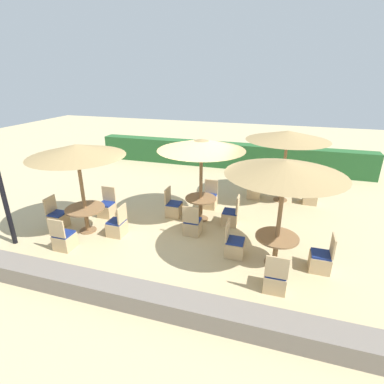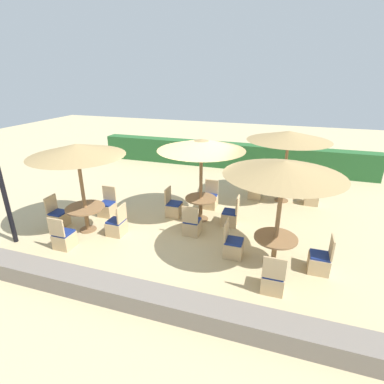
{
  "view_description": "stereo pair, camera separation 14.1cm",
  "coord_description": "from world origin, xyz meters",
  "px_view_note": "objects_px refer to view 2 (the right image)",
  "views": [
    {
      "loc": [
        2.51,
        -7.53,
        4.32
      ],
      "look_at": [
        0.0,
        0.6,
        0.9
      ],
      "focal_mm": 28.0,
      "sensor_mm": 36.0,
      "label": 1
    },
    {
      "loc": [
        2.64,
        -7.48,
        4.32
      ],
      "look_at": [
        0.0,
        0.6,
        0.9
      ],
      "focal_mm": 28.0,
      "sensor_mm": 36.0,
      "label": 2
    }
  ],
  "objects_px": {
    "patio_chair_front_left_west": "(58,217)",
    "patio_chair_center_west": "(174,208)",
    "parasol_back_right": "(289,136)",
    "round_table_center": "(201,203)",
    "patio_chair_center_east": "(230,217)",
    "patio_chair_front_left_south": "(64,238)",
    "patio_chair_front_right_east": "(320,262)",
    "patio_chair_center_south": "(192,226)",
    "patio_chair_center_north": "(210,200)",
    "patio_chair_front_right_west": "(233,247)",
    "parasol_front_left": "(77,150)",
    "patio_chair_front_left_east": "(117,226)",
    "round_table_front_right": "(275,243)",
    "patio_chair_front_left_north": "(107,208)",
    "patio_chair_back_right_east": "(312,197)",
    "parasol_center": "(201,145)",
    "patio_chair_back_right_west": "(254,191)",
    "parasol_front_right": "(284,168)",
    "round_table_front_left": "(86,212)",
    "patio_chair_front_right_south": "(273,280)"
  },
  "relations": [
    {
      "from": "parasol_back_right",
      "to": "round_table_center",
      "type": "xyz_separation_m",
      "value": [
        -2.36,
        -2.31,
        -1.79
      ]
    },
    {
      "from": "parasol_center",
      "to": "round_table_center",
      "type": "distance_m",
      "value": 1.82
    },
    {
      "from": "patio_chair_center_west",
      "to": "patio_chair_front_right_south",
      "type": "relative_size",
      "value": 1.0
    },
    {
      "from": "patio_chair_center_east",
      "to": "patio_chair_front_right_south",
      "type": "relative_size",
      "value": 1.0
    },
    {
      "from": "patio_chair_back_right_west",
      "to": "patio_chair_center_east",
      "type": "relative_size",
      "value": 1.0
    },
    {
      "from": "round_table_front_left",
      "to": "patio_chair_back_right_west",
      "type": "bearing_deg",
      "value": 42.4
    },
    {
      "from": "patio_chair_center_east",
      "to": "patio_chair_front_left_west",
      "type": "distance_m",
      "value": 5.17
    },
    {
      "from": "parasol_front_left",
      "to": "patio_chair_center_east",
      "type": "bearing_deg",
      "value": 22.67
    },
    {
      "from": "patio_chair_back_right_east",
      "to": "patio_chair_front_left_south",
      "type": "bearing_deg",
      "value": 128.36
    },
    {
      "from": "round_table_center",
      "to": "patio_chair_center_east",
      "type": "distance_m",
      "value": 1.0
    },
    {
      "from": "patio_chair_back_right_west",
      "to": "parasol_center",
      "type": "bearing_deg",
      "value": -31.44
    },
    {
      "from": "patio_chair_center_south",
      "to": "patio_chair_front_right_south",
      "type": "xyz_separation_m",
      "value": [
        2.36,
        -1.75,
        0.0
      ]
    },
    {
      "from": "patio_chair_back_right_west",
      "to": "patio_chair_front_left_east",
      "type": "relative_size",
      "value": 1.0
    },
    {
      "from": "parasol_back_right",
      "to": "parasol_center",
      "type": "height_order",
      "value": "parasol_center"
    },
    {
      "from": "patio_chair_front_left_north",
      "to": "patio_chair_front_right_east",
      "type": "xyz_separation_m",
      "value": [
        6.31,
        -1.04,
        0.0
      ]
    },
    {
      "from": "patio_chair_center_south",
      "to": "parasol_front_left",
      "type": "bearing_deg",
      "value": -166.19
    },
    {
      "from": "round_table_center",
      "to": "patio_chair_center_east",
      "type": "height_order",
      "value": "patio_chair_center_east"
    },
    {
      "from": "patio_chair_center_south",
      "to": "patio_chair_front_left_north",
      "type": "bearing_deg",
      "value": 174.1
    },
    {
      "from": "round_table_center",
      "to": "round_table_front_right",
      "type": "height_order",
      "value": "round_table_center"
    },
    {
      "from": "patio_chair_center_west",
      "to": "parasol_front_right",
      "type": "xyz_separation_m",
      "value": [
        3.23,
        -1.7,
        2.15
      ]
    },
    {
      "from": "patio_chair_front_left_east",
      "to": "round_table_front_right",
      "type": "height_order",
      "value": "patio_chair_front_left_east"
    },
    {
      "from": "patio_chair_front_left_south",
      "to": "round_table_front_right",
      "type": "relative_size",
      "value": 0.92
    },
    {
      "from": "patio_chair_center_east",
      "to": "patio_chair_front_left_east",
      "type": "xyz_separation_m",
      "value": [
        -2.95,
        -1.58,
        0.0
      ]
    },
    {
      "from": "parasol_front_left",
      "to": "patio_chair_front_right_west",
      "type": "bearing_deg",
      "value": 0.13
    },
    {
      "from": "patio_chair_center_west",
      "to": "parasol_back_right",
      "type": "bearing_deg",
      "value": 125.5
    },
    {
      "from": "parasol_front_left",
      "to": "round_table_front_right",
      "type": "height_order",
      "value": "parasol_front_left"
    },
    {
      "from": "parasol_front_left",
      "to": "parasol_front_right",
      "type": "height_order",
      "value": "parasol_front_right"
    },
    {
      "from": "round_table_front_left",
      "to": "parasol_front_right",
      "type": "distance_m",
      "value": 5.59
    },
    {
      "from": "parasol_back_right",
      "to": "round_table_front_left",
      "type": "bearing_deg",
      "value": -142.99
    },
    {
      "from": "patio_chair_front_right_west",
      "to": "patio_chair_front_right_east",
      "type": "bearing_deg",
      "value": 89.68
    },
    {
      "from": "patio_chair_front_left_north",
      "to": "round_table_front_right",
      "type": "bearing_deg",
      "value": 168.62
    },
    {
      "from": "patio_chair_front_right_east",
      "to": "parasol_front_right",
      "type": "bearing_deg",
      "value": 91.29
    },
    {
      "from": "patio_chair_center_south",
      "to": "patio_chair_front_left_south",
      "type": "distance_m",
      "value": 3.43
    },
    {
      "from": "patio_chair_front_left_west",
      "to": "patio_chair_front_right_east",
      "type": "height_order",
      "value": "same"
    },
    {
      "from": "patio_chair_front_left_north",
      "to": "patio_chair_front_right_west",
      "type": "distance_m",
      "value": 4.41
    },
    {
      "from": "patio_chair_center_east",
      "to": "patio_chair_front_right_west",
      "type": "bearing_deg",
      "value": -166.53
    },
    {
      "from": "patio_chair_center_west",
      "to": "patio_chair_front_left_south",
      "type": "xyz_separation_m",
      "value": [
        -2.05,
        -2.66,
        0.0
      ]
    },
    {
      "from": "patio_chair_center_south",
      "to": "patio_chair_front_left_west",
      "type": "bearing_deg",
      "value": -169.27
    },
    {
      "from": "patio_chair_front_left_south",
      "to": "patio_chair_front_right_east",
      "type": "height_order",
      "value": "same"
    },
    {
      "from": "patio_chair_back_right_east",
      "to": "round_table_front_right",
      "type": "relative_size",
      "value": 0.92
    },
    {
      "from": "patio_chair_front_left_west",
      "to": "patio_chair_center_south",
      "type": "bearing_deg",
      "value": 100.73
    },
    {
      "from": "patio_chair_center_east",
      "to": "patio_chair_center_south",
      "type": "relative_size",
      "value": 1.0
    },
    {
      "from": "round_table_front_left",
      "to": "patio_chair_front_right_south",
      "type": "height_order",
      "value": "patio_chair_front_right_south"
    },
    {
      "from": "patio_chair_front_left_west",
      "to": "patio_chair_center_west",
      "type": "bearing_deg",
      "value": 119.13
    },
    {
      "from": "patio_chair_front_left_north",
      "to": "patio_chair_front_right_south",
      "type": "height_order",
      "value": "same"
    },
    {
      "from": "patio_chair_center_south",
      "to": "patio_chair_center_north",
      "type": "bearing_deg",
      "value": 89.39
    },
    {
      "from": "patio_chair_front_left_west",
      "to": "patio_chair_center_east",
      "type": "bearing_deg",
      "value": 108.63
    },
    {
      "from": "parasol_back_right",
      "to": "patio_chair_front_left_west",
      "type": "relative_size",
      "value": 2.99
    },
    {
      "from": "patio_chair_front_right_south",
      "to": "patio_chair_front_right_east",
      "type": "height_order",
      "value": "same"
    },
    {
      "from": "patio_chair_center_east",
      "to": "round_table_front_right",
      "type": "xyz_separation_m",
      "value": [
        1.38,
        -1.66,
        0.3
      ]
    }
  ]
}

